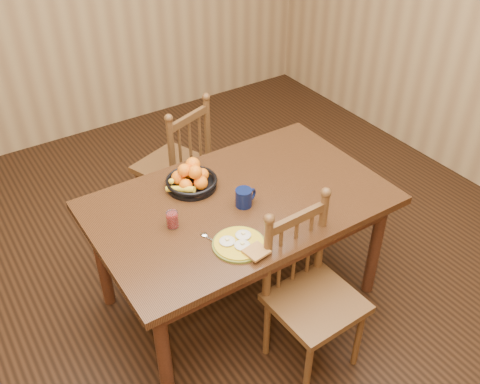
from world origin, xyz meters
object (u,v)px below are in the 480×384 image
dining_table (240,212)px  breakfast_plate (240,244)px  chair_near (311,295)px  coffee_mug (244,197)px  chair_far (176,165)px  fruit_bowl (191,179)px

dining_table → breakfast_plate: breakfast_plate is taller
chair_near → coffee_mug: 0.61m
chair_far → coffee_mug: chair_far is taller
fruit_bowl → breakfast_plate: bearing=-94.2°
dining_table → breakfast_plate: bearing=-123.4°
dining_table → coffee_mug: 0.15m
chair_far → fruit_bowl: 0.76m
dining_table → breakfast_plate: 0.39m
dining_table → coffee_mug: (-0.01, -0.05, 0.14)m
chair_far → fruit_bowl: chair_far is taller
chair_far → fruit_bowl: bearing=51.3°
chair_near → fruit_bowl: size_ratio=3.28×
chair_far → breakfast_plate: chair_far is taller
chair_near → breakfast_plate: 0.47m
dining_table → fruit_bowl: size_ratio=5.52×
coffee_mug → chair_near: bearing=-81.8°
dining_table → chair_near: size_ratio=1.68×
fruit_bowl → dining_table: bearing=-56.2°
dining_table → chair_far: size_ratio=1.68×
dining_table → chair_far: chair_far is taller
chair_far → chair_near: (0.01, -1.45, -0.00)m
chair_far → breakfast_plate: size_ratio=3.24×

